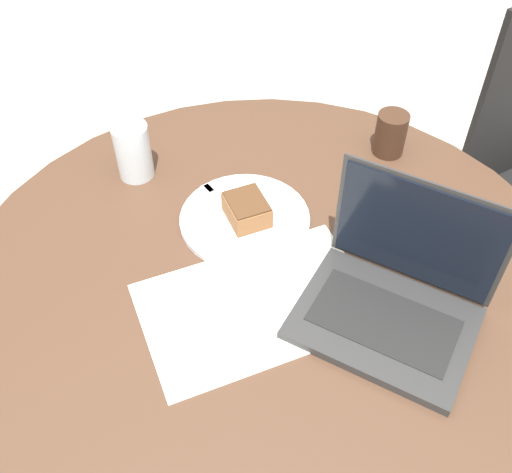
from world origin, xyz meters
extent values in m
plane|color=#B7AD9E|center=(0.00, 0.00, 0.00)|extent=(12.00, 12.00, 0.00)
cylinder|color=#4C3323|center=(0.00, 0.00, 0.01)|extent=(0.45, 0.45, 0.02)
cylinder|color=#4C3323|center=(0.00, 0.00, 0.37)|extent=(0.11, 0.11, 0.70)
cylinder|color=#4C3323|center=(0.00, 0.00, 0.74)|extent=(1.20, 1.20, 0.03)
cube|color=black|center=(0.74, 0.17, 0.23)|extent=(0.04, 0.04, 0.45)
cube|color=white|center=(-0.05, -0.03, 0.75)|extent=(0.45, 0.32, 0.00)
cylinder|color=silver|center=(0.05, 0.16, 0.76)|extent=(0.27, 0.27, 0.01)
cube|color=brown|center=(0.05, 0.16, 0.79)|extent=(0.09, 0.10, 0.04)
cube|color=#4D311C|center=(0.05, 0.16, 0.81)|extent=(0.09, 0.10, 0.00)
cube|color=silver|center=(0.03, 0.20, 0.77)|extent=(0.02, 0.17, 0.00)
cube|color=silver|center=(0.02, 0.27, 0.77)|extent=(0.03, 0.03, 0.00)
cylinder|color=#3D2619|center=(0.44, 0.18, 0.80)|extent=(0.07, 0.07, 0.10)
cylinder|color=silver|center=(-0.08, 0.41, 0.81)|extent=(0.08, 0.08, 0.13)
cube|color=#2D2D2D|center=(0.12, -0.19, 0.76)|extent=(0.34, 0.37, 0.02)
cube|color=black|center=(0.12, -0.19, 0.77)|extent=(0.23, 0.28, 0.00)
cube|color=#2D2D2D|center=(0.22, -0.13, 0.88)|extent=(0.15, 0.26, 0.23)
cube|color=black|center=(0.22, -0.13, 0.88)|extent=(0.14, 0.25, 0.21)
camera|label=1|loc=(-0.39, -0.58, 1.62)|focal=42.00mm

